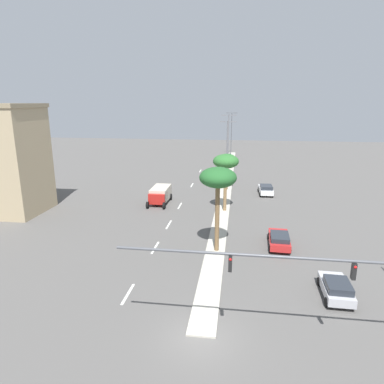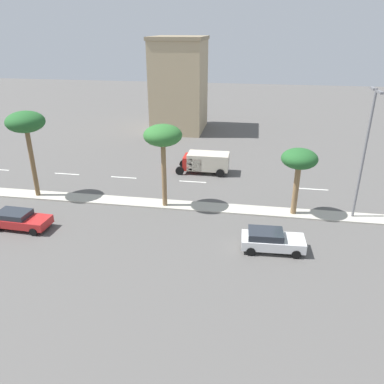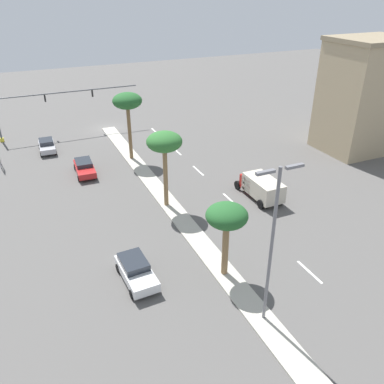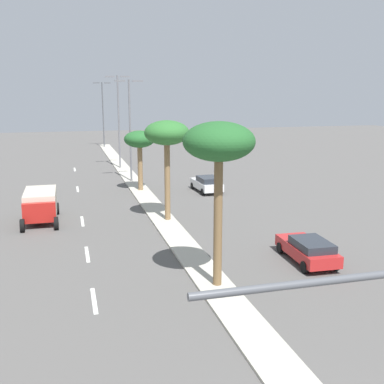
{
  "view_description": "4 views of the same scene",
  "coord_description": "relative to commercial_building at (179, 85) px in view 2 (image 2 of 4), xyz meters",
  "views": [
    {
      "loc": [
        1.88,
        -17.33,
        13.57
      ],
      "look_at": [
        -3.3,
        20.05,
        3.61
      ],
      "focal_mm": 31.93,
      "sensor_mm": 36.0,
      "label": 1
    },
    {
      "loc": [
        29.94,
        31.96,
        14.71
      ],
      "look_at": [
        3.35,
        27.58,
        2.9
      ],
      "focal_mm": 35.47,
      "sensor_mm": 36.0,
      "label": 2
    },
    {
      "loc": [
        11.56,
        55.65,
        18.93
      ],
      "look_at": [
        -0.72,
        28.3,
        3.01
      ],
      "focal_mm": 37.09,
      "sensor_mm": 36.0,
      "label": 3
    },
    {
      "loc": [
        -6.64,
        -7.88,
        9.28
      ],
      "look_at": [
        2.16,
        24.63,
        2.07
      ],
      "focal_mm": 43.59,
      "sensor_mm": 36.0,
      "label": 4
    }
  ],
  "objects": [
    {
      "name": "ground_plane",
      "position": [
        26.93,
        9.35,
        -6.74
      ],
      "size": [
        160.0,
        160.0,
        0.0
      ],
      "primitive_type": "plane",
      "color": "#565451"
    },
    {
      "name": "median_curb",
      "position": [
        26.93,
        17.94,
        -6.68
      ],
      "size": [
        1.8,
        77.29,
        0.12
      ],
      "primitive_type": "cube",
      "color": "#B7B2A3",
      "rests_on": "ground"
    },
    {
      "name": "lane_stripe_inboard",
      "position": [
        21.13,
        -8.41,
        -6.73
      ],
      "size": [
        0.2,
        2.8,
        0.01
      ],
      "primitive_type": "cube",
      "color": "silver",
      "rests_on": "ground"
    },
    {
      "name": "lane_stripe_leading",
      "position": [
        21.13,
        -1.98,
        -6.73
      ],
      "size": [
        0.2,
        2.8,
        0.01
      ],
      "primitive_type": "cube",
      "color": "silver",
      "rests_on": "ground"
    },
    {
      "name": "lane_stripe_outboard",
      "position": [
        21.13,
        5.43,
        -6.73
      ],
      "size": [
        0.2,
        2.8,
        0.01
      ],
      "primitive_type": "cube",
      "color": "silver",
      "rests_on": "ground"
    },
    {
      "name": "lane_stripe_front",
      "position": [
        21.13,
        17.48,
        -6.73
      ],
      "size": [
        0.2,
        2.8,
        0.01
      ],
      "primitive_type": "cube",
      "color": "silver",
      "rests_on": "ground"
    },
    {
      "name": "commercial_building",
      "position": [
        0.0,
        0.0,
        0.0
      ],
      "size": [
        9.29,
        7.62,
        13.44
      ],
      "color": "tan",
      "rests_on": "ground"
    },
    {
      "name": "palm_tree_leading",
      "position": [
        27.04,
        -8.38,
        0.16
      ],
      "size": [
        3.35,
        3.35,
        7.89
      ],
      "color": "brown",
      "rests_on": "median_curb"
    },
    {
      "name": "palm_tree_right",
      "position": [
        27.24,
        3.93,
        -0.43
      ],
      "size": [
        3.21,
        3.21,
        7.25
      ],
      "color": "olive",
      "rests_on": "median_curb"
    },
    {
      "name": "palm_tree_front",
      "position": [
        26.98,
        15.07,
        -1.92
      ],
      "size": [
        2.92,
        2.92,
        5.67
      ],
      "color": "olive",
      "rests_on": "median_curb"
    },
    {
      "name": "street_lamp_rear",
      "position": [
        26.77,
        19.93,
        -0.54
      ],
      "size": [
        2.9,
        0.24,
        10.46
      ],
      "color": "slate",
      "rests_on": "median_curb"
    },
    {
      "name": "sedan_red_leading",
      "position": [
        32.96,
        -6.49,
        -5.98
      ],
      "size": [
        2.16,
        4.64,
        1.4
      ],
      "color": "red",
      "rests_on": "ground"
    },
    {
      "name": "sedan_white_inboard",
      "position": [
        33.02,
        13.01,
        -5.94
      ],
      "size": [
        2.18,
        4.49,
        1.51
      ],
      "color": "silver",
      "rests_on": "ground"
    },
    {
      "name": "box_truck",
      "position": [
        18.23,
        6.22,
        -5.49
      ],
      "size": [
        2.5,
        5.59,
        2.2
      ],
      "color": "#B21E19",
      "rests_on": "ground"
    }
  ]
}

